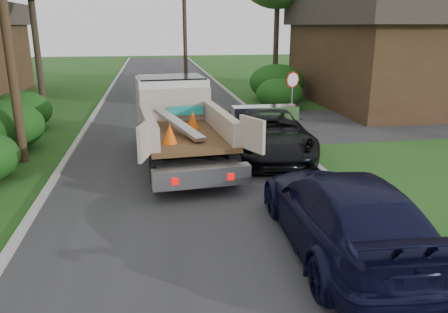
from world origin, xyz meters
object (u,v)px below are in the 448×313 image
at_px(stop_sign, 292,87).
at_px(black_pickup, 267,132).
at_px(flatbed_truck, 177,115).
at_px(house_right, 396,49).
at_px(navy_suv, 343,212).
at_px(utility_pole, 3,1).

distance_m(stop_sign, black_pickup, 5.15).
bearing_deg(flatbed_truck, house_right, 29.20).
xyz_separation_m(black_pickup, navy_suv, (-0.27, -7.00, 0.00)).
xyz_separation_m(utility_pole, flatbed_truck, (5.21, 0.05, -3.73)).
bearing_deg(house_right, navy_suv, -122.22).
xyz_separation_m(stop_sign, black_pickup, (-2.33, -4.50, -0.95)).
bearing_deg(flatbed_truck, utility_pole, 175.66).
xyz_separation_m(utility_pole, house_right, (18.48, 9.02, -2.01)).
height_order(house_right, navy_suv, house_right).
distance_m(stop_sign, navy_suv, 11.83).
height_order(flatbed_truck, navy_suv, flatbed_truck).
xyz_separation_m(flatbed_truck, black_pickup, (3.14, -0.53, -0.61)).
bearing_deg(stop_sign, house_right, 32.66).
bearing_deg(navy_suv, stop_sign, -100.26).
height_order(stop_sign, house_right, house_right).
bearing_deg(house_right, flatbed_truck, -145.94).
bearing_deg(utility_pole, black_pickup, -3.30).
xyz_separation_m(house_right, navy_suv, (-10.40, -16.50, -2.33)).
bearing_deg(navy_suv, black_pickup, -89.75).
bearing_deg(utility_pole, stop_sign, 20.62).
bearing_deg(utility_pole, navy_suv, -42.80).
bearing_deg(house_right, utility_pole, -153.99).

